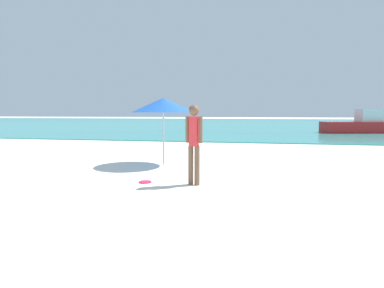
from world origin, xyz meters
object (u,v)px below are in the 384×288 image
object	(u,v)px
person_standing	(194,140)
frisbee	(145,182)
beach_umbrella	(163,105)
boat_near	(361,125)

from	to	relation	value
person_standing	frisbee	size ratio (longest dim) A/B	6.10
frisbee	beach_umbrella	xyz separation A→B (m)	(-0.29, 2.50, 1.80)
person_standing	beach_umbrella	size ratio (longest dim) A/B	0.87
person_standing	boat_near	distance (m)	21.08
frisbee	beach_umbrella	distance (m)	3.10
person_standing	boat_near	bearing A→B (deg)	-100.54
beach_umbrella	person_standing	bearing A→B (deg)	-60.34
boat_near	person_standing	bearing A→B (deg)	51.02
person_standing	frisbee	xyz separation A→B (m)	(-1.13, -0.00, -0.99)
frisbee	beach_umbrella	size ratio (longest dim) A/B	0.14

